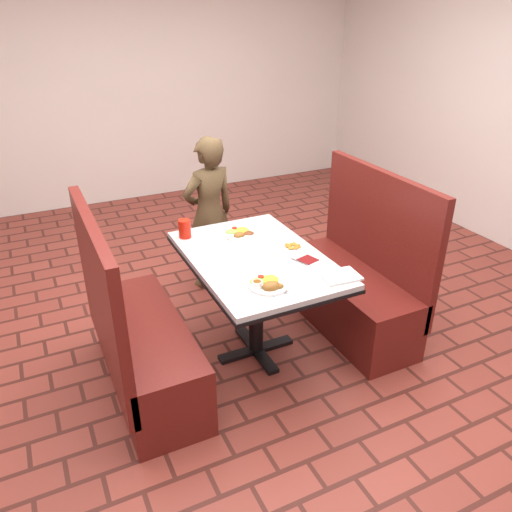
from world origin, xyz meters
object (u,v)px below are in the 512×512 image
object	(u,v)px
red_tumbler	(185,229)
booth_bench_right	(354,286)
booth_bench_left	(139,343)
near_dinner_plate	(268,282)
diner_person	(209,214)
dining_table	(256,269)
far_dinner_plate	(240,232)
plantain_plate	(293,247)

from	to	relation	value
red_tumbler	booth_bench_right	bearing A→B (deg)	-23.03
booth_bench_right	booth_bench_left	bearing A→B (deg)	180.00
booth_bench_left	near_dinner_plate	xyz separation A→B (m)	(0.70, -0.37, 0.45)
booth_bench_right	diner_person	bearing A→B (deg)	124.41
booth_bench_left	diner_person	xyz separation A→B (m)	(0.88, 1.05, 0.31)
dining_table	booth_bench_right	distance (m)	0.86
far_dinner_plate	plantain_plate	bearing A→B (deg)	-57.51
booth_bench_right	red_tumbler	size ratio (longest dim) A/B	9.49
far_dinner_plate	plantain_plate	distance (m)	0.42
near_dinner_plate	booth_bench_left	bearing A→B (deg)	151.93
far_dinner_plate	red_tumbler	size ratio (longest dim) A/B	1.92
booth_bench_left	booth_bench_right	distance (m)	1.60
dining_table	plantain_plate	distance (m)	0.29
booth_bench_right	diner_person	size ratio (longest dim) A/B	0.93
booth_bench_left	far_dinner_plate	distance (m)	1.01
dining_table	plantain_plate	xyz separation A→B (m)	(0.27, -0.00, 0.11)
diner_person	plantain_plate	size ratio (longest dim) A/B	8.00
near_dinner_plate	far_dinner_plate	xyz separation A→B (m)	(0.15, 0.72, -0.00)
diner_person	booth_bench_right	bearing A→B (deg)	113.69
dining_table	booth_bench_left	xyz separation A→B (m)	(-0.80, 0.00, -0.32)
dining_table	red_tumbler	xyz separation A→B (m)	(-0.31, 0.47, 0.16)
diner_person	near_dinner_plate	xyz separation A→B (m)	(-0.18, -1.42, 0.13)
dining_table	booth_bench_right	world-z (taller)	booth_bench_right
booth_bench_left	red_tumbler	size ratio (longest dim) A/B	9.49
diner_person	plantain_plate	distance (m)	1.08
plantain_plate	far_dinner_plate	bearing A→B (deg)	122.49
dining_table	booth_bench_right	bearing A→B (deg)	0.00
far_dinner_plate	dining_table	bearing A→B (deg)	-97.41
dining_table	diner_person	size ratio (longest dim) A/B	0.94
booth_bench_right	red_tumbler	xyz separation A→B (m)	(-1.11, 0.47, 0.48)
red_tumbler	near_dinner_plate	bearing A→B (deg)	-76.04
booth_bench_left	diner_person	world-z (taller)	diner_person
booth_bench_right	plantain_plate	size ratio (longest dim) A/B	7.48
far_dinner_plate	red_tumbler	bearing A→B (deg)	160.54
booth_bench_left	booth_bench_right	world-z (taller)	same
near_dinner_plate	plantain_plate	size ratio (longest dim) A/B	1.52
dining_table	near_dinner_plate	xyz separation A→B (m)	(-0.10, -0.37, 0.12)
booth_bench_right	far_dinner_plate	xyz separation A→B (m)	(-0.75, 0.35, 0.44)
booth_bench_right	near_dinner_plate	bearing A→B (deg)	-157.63
diner_person	far_dinner_plate	world-z (taller)	diner_person
booth_bench_right	far_dinner_plate	distance (m)	0.94
booth_bench_left	plantain_plate	distance (m)	1.15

